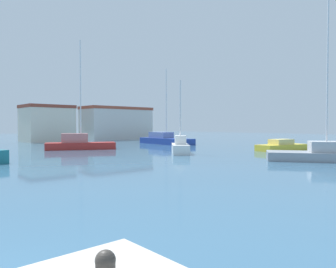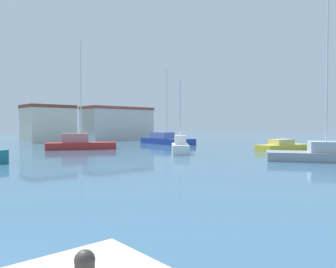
{
  "view_description": "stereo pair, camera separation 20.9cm",
  "coord_description": "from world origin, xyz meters",
  "px_view_note": "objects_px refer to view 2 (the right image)",
  "views": [
    {
      "loc": [
        0.12,
        -5.33,
        2.65
      ],
      "look_at": [
        21.6,
        18.83,
        1.76
      ],
      "focal_mm": 35.19,
      "sensor_mm": 36.0,
      "label": 1
    },
    {
      "loc": [
        0.28,
        -5.47,
        2.65
      ],
      "look_at": [
        21.6,
        18.83,
        1.76
      ],
      "focal_mm": 35.19,
      "sensor_mm": 36.0,
      "label": 2
    }
  ],
  "objects_px": {
    "sailboat_grey_behind_lamppost": "(328,153)",
    "sailboat_white_mid_harbor": "(180,147)",
    "motorboat_yellow_far_left": "(282,146)",
    "sailboat_red_distant_north": "(80,143)",
    "sailboat_blue_far_right": "(166,140)"
  },
  "relations": [
    {
      "from": "sailboat_grey_behind_lamppost",
      "to": "sailboat_white_mid_harbor",
      "type": "height_order",
      "value": "sailboat_grey_behind_lamppost"
    },
    {
      "from": "motorboat_yellow_far_left",
      "to": "sailboat_red_distant_north",
      "type": "bearing_deg",
      "value": 133.91
    },
    {
      "from": "sailboat_blue_far_right",
      "to": "sailboat_grey_behind_lamppost",
      "type": "height_order",
      "value": "sailboat_grey_behind_lamppost"
    },
    {
      "from": "sailboat_grey_behind_lamppost",
      "to": "sailboat_red_distant_north",
      "type": "xyz_separation_m",
      "value": [
        -8.21,
        22.79,
        0.06
      ]
    },
    {
      "from": "sailboat_white_mid_harbor",
      "to": "sailboat_red_distant_north",
      "type": "bearing_deg",
      "value": 113.96
    },
    {
      "from": "sailboat_red_distant_north",
      "to": "sailboat_white_mid_harbor",
      "type": "bearing_deg",
      "value": -66.04
    },
    {
      "from": "motorboat_yellow_far_left",
      "to": "sailboat_white_mid_harbor",
      "type": "bearing_deg",
      "value": 155.11
    },
    {
      "from": "sailboat_grey_behind_lamppost",
      "to": "motorboat_yellow_far_left",
      "type": "xyz_separation_m",
      "value": [
        6.65,
        7.35,
        -0.14
      ]
    },
    {
      "from": "motorboat_yellow_far_left",
      "to": "sailboat_white_mid_harbor",
      "type": "xyz_separation_m",
      "value": [
        -10.08,
        4.68,
        0.18
      ]
    },
    {
      "from": "sailboat_grey_behind_lamppost",
      "to": "motorboat_yellow_far_left",
      "type": "height_order",
      "value": "sailboat_grey_behind_lamppost"
    },
    {
      "from": "sailboat_grey_behind_lamppost",
      "to": "sailboat_red_distant_north",
      "type": "bearing_deg",
      "value": 109.82
    },
    {
      "from": "motorboat_yellow_far_left",
      "to": "sailboat_red_distant_north",
      "type": "xyz_separation_m",
      "value": [
        -14.87,
        15.45,
        0.2
      ]
    },
    {
      "from": "sailboat_red_distant_north",
      "to": "sailboat_blue_far_right",
      "type": "bearing_deg",
      "value": 6.98
    },
    {
      "from": "sailboat_white_mid_harbor",
      "to": "sailboat_red_distant_north",
      "type": "distance_m",
      "value": 11.78
    },
    {
      "from": "motorboat_yellow_far_left",
      "to": "sailboat_red_distant_north",
      "type": "distance_m",
      "value": 21.44
    }
  ]
}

